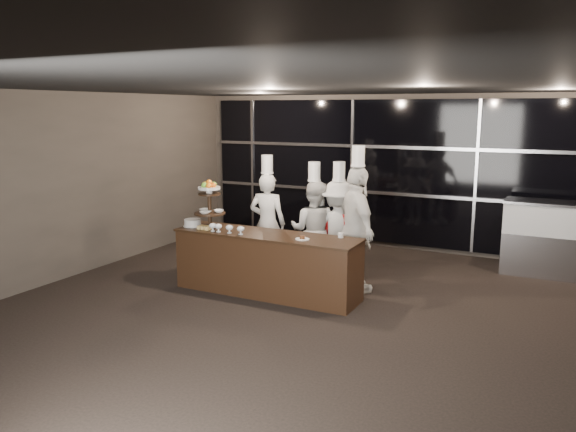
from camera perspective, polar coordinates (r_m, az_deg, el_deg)
The scene contains 14 objects.
room at distance 6.41m, azimuth 1.14°, elevation -0.17°, with size 10.00×10.00×10.00m.
window_wall at distance 11.02m, azimuth 12.40°, elevation 4.23°, with size 8.60×0.10×2.80m.
buffet_counter at distance 8.36m, azimuth -2.16°, elevation -4.84°, with size 2.84×0.74×0.92m.
display_stand at distance 8.69m, azimuth -7.98°, elevation 1.57°, with size 0.48×0.48×0.74m.
compotes at distance 8.34m, azimuth -6.40°, elevation -1.14°, with size 0.60×0.11×0.12m.
layer_cake at distance 8.88m, azimuth -9.66°, elevation -0.68°, with size 0.30×0.30×0.11m.
pastry_squares at distance 8.62m, azimuth -8.49°, elevation -1.17°, with size 0.19×0.13×0.05m.
small_plate at distance 7.88m, azimuth 1.46°, elevation -2.29°, with size 0.20×0.20×0.05m.
chef_cup at distance 8.02m, azimuth 5.38°, elevation -1.96°, with size 0.08×0.08×0.07m, color white.
display_case at distance 10.18m, azimuth 25.10°, elevation -1.74°, with size 1.47×0.64×1.24m.
chef_a at distance 9.36m, azimuth -2.09°, elevation -0.59°, with size 0.68×0.50×1.98m.
chef_b at distance 9.02m, azimuth 2.63°, elevation -1.37°, with size 0.87×0.73×1.91m.
chef_c at distance 9.00m, azimuth 5.11°, elevation -1.43°, with size 1.16×0.84×1.91m.
chef_d at distance 8.43m, azimuth 6.98°, elevation -1.29°, with size 1.09×1.14×2.20m.
Camera 1 is at (2.73, -5.67, 2.73)m, focal length 35.00 mm.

